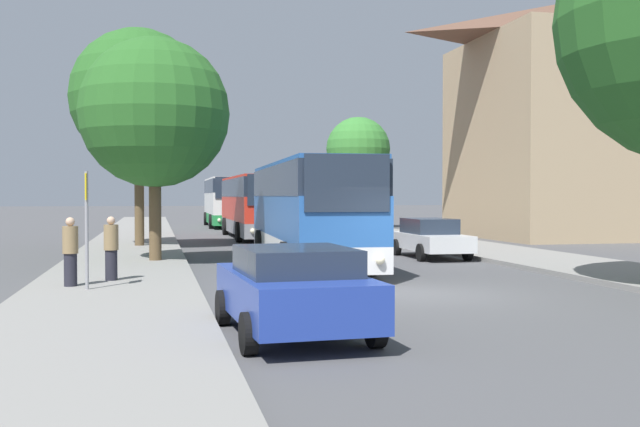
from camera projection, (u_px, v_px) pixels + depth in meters
name	position (u px, v px, depth m)	size (l,w,h in m)	color
ground_plane	(421.00, 294.00, 17.29)	(300.00, 300.00, 0.00)	#4C4C4F
sidewalk_left	(108.00, 300.00, 15.77)	(4.00, 120.00, 0.15)	gray
bus_front	(308.00, 211.00, 24.46)	(3.01, 12.02, 3.34)	silver
bus_middle	(255.00, 205.00, 40.07)	(2.78, 11.94, 3.29)	gray
bus_rear	(226.00, 201.00, 54.53)	(2.94, 10.82, 3.54)	#238942
parked_car_left_curb	(294.00, 289.00, 12.12)	(2.30, 4.22, 1.45)	#233D9E
parked_car_right_near	(430.00, 237.00, 27.36)	(1.94, 4.42, 1.44)	silver
parked_car_right_far	(336.00, 222.00, 42.06)	(2.02, 4.34, 1.48)	red
bus_stop_sign	(87.00, 216.00, 16.93)	(0.08, 0.45, 2.68)	gray
pedestrian_waiting_near	(70.00, 252.00, 17.55)	(0.36, 0.36, 1.62)	#23232D
pedestrian_waiting_far	(111.00, 248.00, 18.76)	(0.36, 0.36, 1.61)	#23232D
tree_left_near	(139.00, 97.00, 31.77)	(5.79, 5.79, 9.22)	brown
tree_left_far	(155.00, 113.00, 24.53)	(4.92, 4.92, 7.32)	brown
tree_right_mid	(358.00, 149.00, 51.86)	(4.44, 4.44, 7.58)	brown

